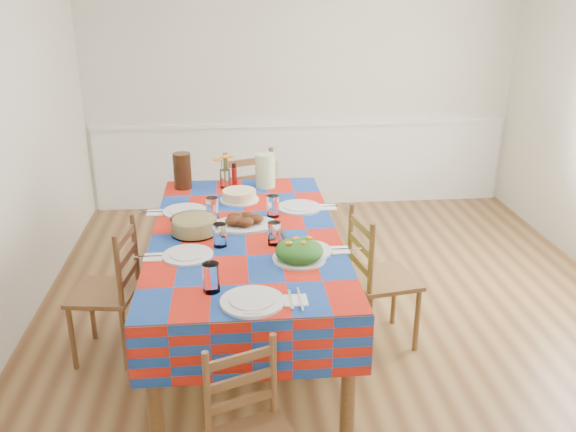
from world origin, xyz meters
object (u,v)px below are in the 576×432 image
object	(u,v)px
dining_table	(245,245)
chair_right	(378,279)
chair_far	(244,206)
green_pitcher	(265,170)
tea_pitcher	(182,171)
chair_left	(110,292)
meat_platter	(244,221)

from	to	relation	value
dining_table	chair_right	xyz separation A→B (m)	(0.87, -0.01, -0.28)
chair_far	chair_right	bearing A→B (deg)	102.43
dining_table	chair_right	distance (m)	0.92
green_pitcher	tea_pitcher	size ratio (longest dim) A/B	0.95
dining_table	chair_far	xyz separation A→B (m)	(0.02, 1.37, -0.24)
chair_right	chair_left	bearing A→B (deg)	80.17
meat_platter	green_pitcher	size ratio (longest dim) A/B	1.62
tea_pitcher	chair_far	bearing A→B (deg)	44.78
meat_platter	chair_far	size ratio (longest dim) A/B	0.40
chair_far	green_pitcher	bearing A→B (deg)	89.34
dining_table	meat_platter	distance (m)	0.16
dining_table	chair_left	bearing A→B (deg)	-179.60
green_pitcher	tea_pitcher	world-z (taller)	tea_pitcher
meat_platter	green_pitcher	distance (m)	0.83
dining_table	tea_pitcher	world-z (taller)	tea_pitcher
green_pitcher	dining_table	bearing A→B (deg)	-101.52
meat_platter	chair_far	distance (m)	1.33
chair_far	chair_left	distance (m)	1.64
tea_pitcher	green_pitcher	bearing A→B (deg)	-2.54
dining_table	tea_pitcher	bearing A→B (deg)	115.99
chair_left	tea_pitcher	bearing A→B (deg)	163.34
tea_pitcher	chair_left	bearing A→B (deg)	-114.90
tea_pitcher	chair_left	distance (m)	1.14
dining_table	green_pitcher	xyz separation A→B (m)	(0.18, 0.89, 0.22)
tea_pitcher	meat_platter	bearing A→B (deg)	-61.98
tea_pitcher	chair_right	distance (m)	1.69
meat_platter	tea_pitcher	world-z (taller)	tea_pitcher
meat_platter	green_pitcher	bearing A→B (deg)	76.88
chair_right	green_pitcher	bearing A→B (deg)	27.93
tea_pitcher	chair_right	xyz separation A→B (m)	(1.32, -0.92, -0.51)
tea_pitcher	chair_far	world-z (taller)	tea_pitcher
green_pitcher	chair_left	size ratio (longest dim) A/B	0.28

